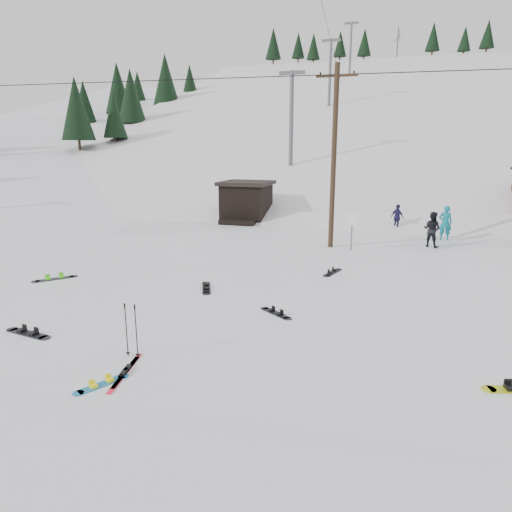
% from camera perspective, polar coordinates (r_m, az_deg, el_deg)
% --- Properties ---
extents(ground, '(200.00, 200.00, 0.00)m').
position_cam_1_polar(ground, '(11.89, -11.19, -12.09)').
color(ground, white).
rests_on(ground, ground).
extents(ski_slope, '(60.00, 85.24, 65.97)m').
position_cam_1_polar(ski_slope, '(66.78, 12.44, -1.64)').
color(ski_slope, white).
rests_on(ski_slope, ground).
extents(ridge_left, '(47.54, 95.03, 58.38)m').
position_cam_1_polar(ridge_left, '(72.48, -17.71, 0.04)').
color(ridge_left, white).
rests_on(ridge_left, ground).
extents(treeline_left, '(20.00, 64.00, 10.00)m').
position_cam_1_polar(treeline_left, '(63.30, -21.10, 8.01)').
color(treeline_left, black).
rests_on(treeline_left, ground).
extents(treeline_crest, '(50.00, 6.00, 10.00)m').
position_cam_1_polar(treeline_crest, '(95.62, 14.62, 10.04)').
color(treeline_crest, black).
rests_on(treeline_crest, ski_slope).
extents(utility_pole, '(2.00, 0.26, 9.00)m').
position_cam_1_polar(utility_pole, '(23.57, 9.71, 12.34)').
color(utility_pole, '#3A2819').
rests_on(utility_pole, ground).
extents(trail_sign, '(0.50, 0.09, 1.85)m').
position_cam_1_polar(trail_sign, '(23.33, 11.91, 3.82)').
color(trail_sign, '#595B60').
rests_on(trail_sign, ground).
extents(lift_hut, '(3.40, 4.10, 2.75)m').
position_cam_1_polar(lift_hut, '(32.20, -1.23, 6.87)').
color(lift_hut, black).
rests_on(lift_hut, ground).
extents(lift_tower_near, '(2.20, 0.36, 8.00)m').
position_cam_1_polar(lift_tower_near, '(40.52, 4.46, 17.40)').
color(lift_tower_near, '#595B60').
rests_on(lift_tower_near, ski_slope).
extents(lift_tower_mid, '(2.20, 0.36, 8.00)m').
position_cam_1_polar(lift_tower_mid, '(60.77, 9.26, 22.12)').
color(lift_tower_mid, '#595B60').
rests_on(lift_tower_mid, ski_slope).
extents(lift_tower_far, '(2.20, 0.36, 8.00)m').
position_cam_1_polar(lift_tower_far, '(81.42, 11.76, 24.42)').
color(lift_tower_far, '#595B60').
rests_on(lift_tower_far, ski_slope).
extents(hero_snowboard, '(0.73, 1.17, 0.09)m').
position_cam_1_polar(hero_snowboard, '(10.92, -18.74, -14.89)').
color(hero_snowboard, '#1C79BC').
rests_on(hero_snowboard, ground).
extents(hero_skis, '(0.51, 1.90, 0.10)m').
position_cam_1_polar(hero_skis, '(11.27, -16.00, -13.71)').
color(hero_skis, red).
rests_on(hero_skis, ground).
extents(ski_poles, '(0.38, 0.10, 1.38)m').
position_cam_1_polar(ski_poles, '(11.75, -15.33, -8.89)').
color(ski_poles, black).
rests_on(ski_poles, ground).
extents(board_scatter_a, '(1.62, 0.50, 0.11)m').
position_cam_1_polar(board_scatter_a, '(14.37, -26.61, -8.60)').
color(board_scatter_a, black).
rests_on(board_scatter_a, ground).
extents(board_scatter_b, '(0.83, 1.47, 0.11)m').
position_cam_1_polar(board_scatter_b, '(16.92, -6.23, -3.96)').
color(board_scatter_b, black).
rests_on(board_scatter_b, ground).
extents(board_scatter_c, '(1.23, 1.38, 0.12)m').
position_cam_1_polar(board_scatter_c, '(19.65, -23.84, -2.58)').
color(board_scatter_c, black).
rests_on(board_scatter_c, ground).
extents(board_scatter_d, '(1.18, 0.91, 0.10)m').
position_cam_1_polar(board_scatter_d, '(14.37, 2.49, -7.12)').
color(board_scatter_d, black).
rests_on(board_scatter_d, ground).
extents(board_scatter_f, '(0.61, 1.46, 0.11)m').
position_cam_1_polar(board_scatter_f, '(19.13, 9.55, -2.02)').
color(board_scatter_f, black).
rests_on(board_scatter_f, ground).
extents(skier_teal, '(0.72, 0.49, 1.93)m').
position_cam_1_polar(skier_teal, '(27.45, 22.58, 3.84)').
color(skier_teal, '#0C707F').
rests_on(skier_teal, ground).
extents(skier_dark, '(1.10, 1.01, 1.84)m').
position_cam_1_polar(skier_dark, '(25.31, 21.12, 3.13)').
color(skier_dark, black).
rests_on(skier_dark, ground).
extents(skier_navy, '(0.98, 0.93, 1.63)m').
position_cam_1_polar(skier_navy, '(29.67, 17.25, 4.63)').
color(skier_navy, '#1D1C46').
rests_on(skier_navy, ground).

